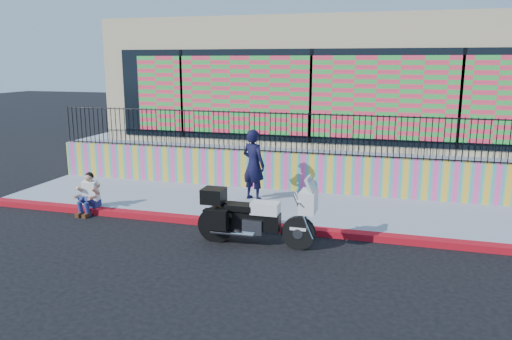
% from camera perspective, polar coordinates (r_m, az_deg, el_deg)
% --- Properties ---
extents(ground, '(90.00, 90.00, 0.00)m').
position_cam_1_polar(ground, '(11.78, 2.41, -6.96)').
color(ground, black).
rests_on(ground, ground).
extents(red_curb, '(16.00, 0.30, 0.15)m').
position_cam_1_polar(red_curb, '(11.75, 2.42, -6.62)').
color(red_curb, '#A10B1D').
rests_on(red_curb, ground).
extents(sidewalk, '(16.00, 3.00, 0.15)m').
position_cam_1_polar(sidewalk, '(13.29, 4.12, -4.38)').
color(sidewalk, '#8E94AA').
rests_on(sidewalk, ground).
extents(mural_wall, '(16.00, 0.20, 1.10)m').
position_cam_1_polar(mural_wall, '(14.65, 5.47, -0.29)').
color(mural_wall, '#FF439B').
rests_on(mural_wall, sidewalk).
extents(metal_fence, '(15.80, 0.04, 1.20)m').
position_cam_1_polar(metal_fence, '(14.44, 5.56, 4.16)').
color(metal_fence, black).
rests_on(metal_fence, mural_wall).
extents(elevated_platform, '(16.00, 10.00, 1.25)m').
position_cam_1_polar(elevated_platform, '(19.61, 8.26, 2.64)').
color(elevated_platform, '#8E94AA').
rests_on(elevated_platform, ground).
extents(storefront_building, '(14.00, 8.06, 4.00)m').
position_cam_1_polar(storefront_building, '(19.13, 8.41, 10.30)').
color(storefront_building, '#C7B284').
rests_on(storefront_building, elevated_platform).
extents(police_motorcycle, '(2.55, 0.84, 1.59)m').
position_cam_1_polar(police_motorcycle, '(10.72, -0.20, -5.17)').
color(police_motorcycle, black).
rests_on(police_motorcycle, ground).
extents(police_officer, '(0.84, 0.71, 1.95)m').
position_cam_1_polar(police_officer, '(13.59, -0.29, 0.60)').
color(police_officer, black).
rests_on(police_officer, sidewalk).
extents(seated_man, '(0.54, 0.71, 1.06)m').
position_cam_1_polar(seated_man, '(13.60, -18.68, -2.99)').
color(seated_man, navy).
rests_on(seated_man, ground).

